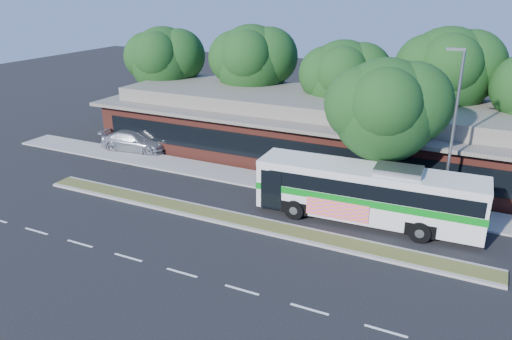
% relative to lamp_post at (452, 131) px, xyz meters
% --- Properties ---
extents(ground, '(120.00, 120.00, 0.00)m').
position_rel_lamp_post_xyz_m(ground, '(-9.56, -6.00, -4.90)').
color(ground, black).
rests_on(ground, ground).
extents(median_strip, '(26.00, 1.10, 0.15)m').
position_rel_lamp_post_xyz_m(median_strip, '(-9.56, -5.40, -4.83)').
color(median_strip, '#505825').
rests_on(median_strip, ground).
extents(sidewalk, '(44.00, 2.60, 0.12)m').
position_rel_lamp_post_xyz_m(sidewalk, '(-9.56, 0.40, -4.84)').
color(sidewalk, gray).
rests_on(sidewalk, ground).
extents(parking_lot, '(14.00, 12.00, 0.01)m').
position_rel_lamp_post_xyz_m(parking_lot, '(-27.56, 4.00, -4.90)').
color(parking_lot, black).
rests_on(parking_lot, ground).
extents(plaza_building, '(33.20, 11.20, 4.45)m').
position_rel_lamp_post_xyz_m(plaza_building, '(-9.56, 6.99, -2.77)').
color(plaza_building, maroon).
rests_on(plaza_building, ground).
extents(lamp_post, '(0.93, 0.18, 9.07)m').
position_rel_lamp_post_xyz_m(lamp_post, '(0.00, 0.00, 0.00)').
color(lamp_post, slate).
rests_on(lamp_post, ground).
extents(tree_bg_a, '(6.47, 5.80, 8.63)m').
position_rel_lamp_post_xyz_m(tree_bg_a, '(-24.15, 9.14, 0.97)').
color(tree_bg_a, black).
rests_on(tree_bg_a, ground).
extents(tree_bg_b, '(6.69, 6.00, 9.00)m').
position_rel_lamp_post_xyz_m(tree_bg_b, '(-16.13, 10.14, 1.24)').
color(tree_bg_b, black).
rests_on(tree_bg_b, ground).
extents(tree_bg_c, '(6.24, 5.60, 8.26)m').
position_rel_lamp_post_xyz_m(tree_bg_c, '(-8.16, 9.13, 0.69)').
color(tree_bg_c, black).
rests_on(tree_bg_c, ground).
extents(tree_bg_d, '(6.91, 6.20, 9.37)m').
position_rel_lamp_post_xyz_m(tree_bg_d, '(-1.12, 10.15, 1.52)').
color(tree_bg_d, black).
rests_on(tree_bg_d, ground).
extents(transit_bus, '(11.89, 3.12, 3.31)m').
position_rel_lamp_post_xyz_m(transit_bus, '(-3.51, -2.38, -3.06)').
color(transit_bus, silver).
rests_on(transit_bus, ground).
extents(sedan, '(5.46, 2.76, 1.52)m').
position_rel_lamp_post_xyz_m(sedan, '(-22.41, 1.80, -4.14)').
color(sedan, silver).
rests_on(sedan, ground).
extents(sidewalk_tree, '(6.36, 5.70, 8.39)m').
position_rel_lamp_post_xyz_m(sidewalk_tree, '(-3.15, 0.34, 0.77)').
color(sidewalk_tree, black).
rests_on(sidewalk_tree, ground).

